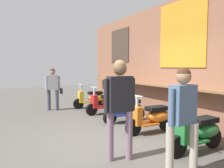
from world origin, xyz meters
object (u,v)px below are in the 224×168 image
scooter_orange (153,117)px  shopper_browsing (120,98)px  scooter_yellow (92,98)px  scooter_green (199,132)px  scooter_red (106,103)px  scooter_blue (127,109)px  shopper_with_handbag (53,85)px  shopper_passing (183,110)px

scooter_orange → shopper_browsing: 1.96m
scooter_yellow → scooter_green: same height
scooter_red → scooter_green: same height
scooter_yellow → scooter_orange: (3.77, 0.00, 0.00)m
shopper_browsing → scooter_orange: bearing=126.1°
scooter_yellow → scooter_red: 1.23m
scooter_red → shopper_browsing: bearing=63.0°
scooter_red → scooter_blue: size_ratio=1.00×
scooter_green → shopper_browsing: shopper_browsing is taller
scooter_green → shopper_with_handbag: shopper_with_handbag is taller
scooter_blue → scooter_orange: size_ratio=1.00×
shopper_passing → scooter_green: bearing=-67.1°
shopper_browsing → scooter_blue: bearing=148.2°
shopper_with_handbag → shopper_browsing: shopper_browsing is taller
scooter_red → shopper_with_handbag: shopper_with_handbag is taller
scooter_red → shopper_with_handbag: bearing=-48.5°
scooter_yellow → scooter_orange: 3.77m
shopper_with_handbag → shopper_passing: size_ratio=0.97×
scooter_orange → shopper_passing: 2.26m
scooter_green → shopper_passing: size_ratio=0.86×
scooter_yellow → scooter_red: bearing=94.0°
scooter_blue → shopper_passing: (3.12, -1.03, 0.61)m
scooter_blue → shopper_passing: bearing=70.7°
scooter_blue → scooter_green: same height
scooter_yellow → shopper_passing: (5.69, -1.03, 0.61)m
shopper_browsing → shopper_passing: bearing=32.1°
scooter_yellow → scooter_blue: size_ratio=1.00×
scooter_red → shopper_passing: shopper_passing is taller
scooter_orange → shopper_with_handbag: shopper_with_handbag is taller
shopper_with_handbag → scooter_orange: bearing=-148.1°
shopper_passing → shopper_browsing: bearing=24.0°
scooter_yellow → shopper_with_handbag: bearing=-5.9°
scooter_blue → scooter_orange: same height
shopper_browsing → shopper_passing: shopper_browsing is taller
scooter_orange → shopper_browsing: size_ratio=0.80×
shopper_browsing → scooter_green: bearing=78.8°
scooter_red → shopper_passing: size_ratio=0.86×
scooter_blue → shopper_passing: 3.34m
scooter_yellow → shopper_browsing: 5.04m
scooter_yellow → scooter_orange: size_ratio=1.00×
scooter_blue → shopper_browsing: 2.76m
scooter_green → shopper_with_handbag: bearing=-75.7°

